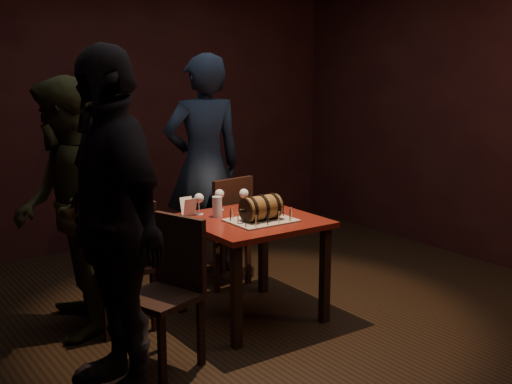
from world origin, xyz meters
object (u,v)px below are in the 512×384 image
(chair_left_front, at_px, (170,283))
(person_back, at_px, (204,165))
(pint_of_ale, at_px, (217,207))
(person_left_rear, at_px, (65,209))
(barrel_cake, at_px, (261,208))
(wine_glass_left, at_px, (199,199))
(chair_left_rear, at_px, (132,255))
(wine_glass_mid, at_px, (219,195))
(chair_back, at_px, (226,225))
(pub_table, at_px, (251,233))
(person_left_front, at_px, (112,225))
(wine_glass_right, at_px, (244,194))

(chair_left_front, distance_m, person_back, 1.85)
(pint_of_ale, distance_m, person_left_rear, 1.06)
(person_back, relative_size, person_left_rear, 1.09)
(barrel_cake, xyz_separation_m, person_back, (0.25, 1.22, 0.12))
(wine_glass_left, bearing_deg, chair_left_rear, 175.12)
(pint_of_ale, bearing_deg, wine_glass_mid, 53.59)
(wine_glass_left, distance_m, chair_back, 0.69)
(pub_table, height_order, chair_back, chair_back)
(wine_glass_mid, xyz_separation_m, person_left_rear, (-1.13, 0.14, 0.02))
(chair_back, bearing_deg, wine_glass_mid, -128.06)
(person_left_front, bearing_deg, person_back, 138.74)
(chair_left_rear, relative_size, chair_left_front, 1.00)
(chair_left_rear, bearing_deg, chair_left_front, -94.45)
(wine_glass_left, bearing_deg, chair_left_front, -132.57)
(wine_glass_mid, xyz_separation_m, chair_left_rear, (-0.73, 0.00, -0.34))
(barrel_cake, xyz_separation_m, wine_glass_right, (0.11, 0.37, 0.02))
(barrel_cake, xyz_separation_m, pint_of_ale, (-0.18, 0.29, -0.03))
(wine_glass_left, relative_size, pint_of_ale, 1.07)
(pub_table, relative_size, chair_left_front, 0.97)
(wine_glass_right, xyz_separation_m, chair_left_rear, (-0.89, 0.09, -0.35))
(chair_left_front, height_order, person_back, person_back)
(wine_glass_mid, relative_size, person_left_rear, 0.09)
(wine_glass_left, bearing_deg, person_left_front, -142.32)
(wine_glass_mid, xyz_separation_m, wine_glass_right, (0.16, -0.09, 0.00))
(pub_table, xyz_separation_m, wine_glass_right, (0.11, 0.26, 0.23))
(pub_table, relative_size, barrel_cake, 2.76)
(pub_table, height_order, wine_glass_mid, wine_glass_mid)
(person_left_rear, bearing_deg, person_back, 128.34)
(chair_left_front, xyz_separation_m, person_left_rear, (-0.35, 0.81, 0.36))
(pint_of_ale, distance_m, chair_left_rear, 0.69)
(wine_glass_right, xyz_separation_m, person_left_front, (-1.35, -0.71, 0.11))
(chair_back, relative_size, chair_left_rear, 1.00)
(wine_glass_right, bearing_deg, chair_left_rear, 173.97)
(chair_left_front, bearing_deg, wine_glass_left, 47.43)
(wine_glass_right, xyz_separation_m, person_left_rear, (-1.30, 0.23, 0.02))
(chair_left_front, xyz_separation_m, person_back, (1.09, 1.43, 0.44))
(wine_glass_mid, relative_size, chair_left_front, 0.17)
(wine_glass_mid, height_order, wine_glass_right, same)
(wine_glass_mid, height_order, person_left_rear, person_left_rear)
(person_back, bearing_deg, pub_table, 88.44)
(barrel_cake, height_order, person_left_front, person_left_front)
(pint_of_ale, bearing_deg, person_left_rear, 162.85)
(pub_table, distance_m, chair_left_rear, 0.86)
(wine_glass_mid, bearing_deg, wine_glass_right, -29.17)
(wine_glass_right, height_order, person_left_front, person_left_front)
(barrel_cake, distance_m, chair_back, 0.89)
(pint_of_ale, bearing_deg, person_left_front, -149.29)
(chair_left_rear, xyz_separation_m, person_left_front, (-0.46, -0.81, 0.46))
(wine_glass_left, bearing_deg, pub_table, -51.38)
(wine_glass_mid, bearing_deg, person_left_front, -145.96)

